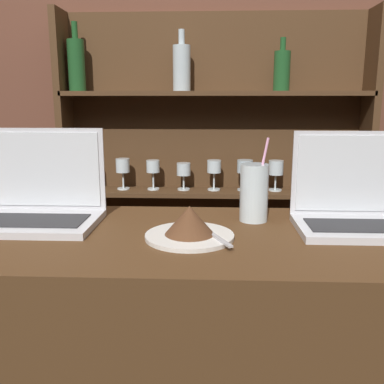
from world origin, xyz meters
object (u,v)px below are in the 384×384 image
Objects in this scene: cake_plate at (190,225)px; water_glass at (254,193)px; laptop_near at (35,202)px; laptop_far at (359,206)px.

cake_plate is 0.23m from water_glass.
laptop_near is 1.64× the size of cake_plate.
laptop_near is 0.44m from cake_plate.
water_glass is at bearing 168.62° from laptop_far.
water_glass is (0.59, 0.04, 0.02)m from laptop_near.
laptop_far is 1.52× the size of cake_plate.
laptop_near is at bearing 179.09° from laptop_far.
laptop_far is at bearing 14.02° from cake_plate.
laptop_near is 0.59m from water_glass.
laptop_far reaches higher than cake_plate.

